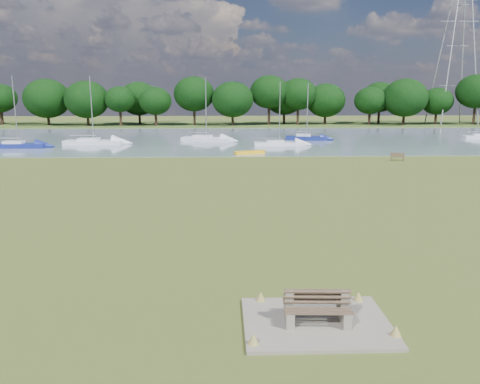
{
  "coord_description": "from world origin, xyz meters",
  "views": [
    {
      "loc": [
        -2.64,
        -26.37,
        6.57
      ],
      "look_at": [
        -1.79,
        -2.0,
        1.37
      ],
      "focal_mm": 35.0,
      "sensor_mm": 36.0,
      "label": 1
    }
  ],
  "objects_px": {
    "riverbank_bench": "(397,157)",
    "sailboat_3": "(93,141)",
    "sailboat_1": "(18,144)",
    "sailboat_4": "(206,138)",
    "bench_pair": "(317,307)",
    "sailboat_2": "(306,136)",
    "sailboat_0": "(279,142)",
    "pylon": "(460,19)",
    "kayak": "(250,152)"
  },
  "relations": [
    {
      "from": "sailboat_2",
      "to": "sailboat_4",
      "type": "height_order",
      "value": "sailboat_4"
    },
    {
      "from": "bench_pair",
      "to": "kayak",
      "type": "relative_size",
      "value": 0.58
    },
    {
      "from": "pylon",
      "to": "sailboat_3",
      "type": "height_order",
      "value": "pylon"
    },
    {
      "from": "bench_pair",
      "to": "sailboat_3",
      "type": "relative_size",
      "value": 0.23
    },
    {
      "from": "sailboat_4",
      "to": "sailboat_2",
      "type": "bearing_deg",
      "value": 25.65
    },
    {
      "from": "kayak",
      "to": "sailboat_2",
      "type": "relative_size",
      "value": 0.43
    },
    {
      "from": "riverbank_bench",
      "to": "sailboat_3",
      "type": "xyz_separation_m",
      "value": [
        -33.85,
        15.77,
        0.11
      ]
    },
    {
      "from": "riverbank_bench",
      "to": "pylon",
      "type": "height_order",
      "value": "pylon"
    },
    {
      "from": "sailboat_2",
      "to": "sailboat_0",
      "type": "bearing_deg",
      "value": -112.58
    },
    {
      "from": "bench_pair",
      "to": "pylon",
      "type": "xyz_separation_m",
      "value": [
        44.54,
        84.0,
        20.44
      ]
    },
    {
      "from": "sailboat_3",
      "to": "bench_pair",
      "type": "bearing_deg",
      "value": -66.07
    },
    {
      "from": "kayak",
      "to": "sailboat_3",
      "type": "xyz_separation_m",
      "value": [
        -19.64,
        10.41,
        0.3
      ]
    },
    {
      "from": "bench_pair",
      "to": "sailboat_4",
      "type": "xyz_separation_m",
      "value": [
        -5.08,
        51.74,
        0.02
      ]
    },
    {
      "from": "pylon",
      "to": "sailboat_4",
      "type": "bearing_deg",
      "value": -146.97
    },
    {
      "from": "riverbank_bench",
      "to": "pylon",
      "type": "distance_m",
      "value": 63.0
    },
    {
      "from": "pylon",
      "to": "riverbank_bench",
      "type": "bearing_deg",
      "value": -120.42
    },
    {
      "from": "sailboat_3",
      "to": "sailboat_4",
      "type": "height_order",
      "value": "sailboat_3"
    },
    {
      "from": "sailboat_2",
      "to": "sailboat_3",
      "type": "relative_size",
      "value": 0.91
    },
    {
      "from": "sailboat_1",
      "to": "sailboat_4",
      "type": "xyz_separation_m",
      "value": [
        22.33,
        7.12,
        -0.01
      ]
    },
    {
      "from": "riverbank_bench",
      "to": "sailboat_2",
      "type": "distance_m",
      "value": 20.92
    },
    {
      "from": "bench_pair",
      "to": "sailboat_4",
      "type": "height_order",
      "value": "sailboat_4"
    },
    {
      "from": "sailboat_3",
      "to": "sailboat_1",
      "type": "bearing_deg",
      "value": -152.48
    },
    {
      "from": "bench_pair",
      "to": "riverbank_bench",
      "type": "bearing_deg",
      "value": 69.12
    },
    {
      "from": "sailboat_1",
      "to": "sailboat_3",
      "type": "xyz_separation_m",
      "value": [
        7.94,
        3.79,
        -0.03
      ]
    },
    {
      "from": "sailboat_1",
      "to": "sailboat_2",
      "type": "relative_size",
      "value": 1.08
    },
    {
      "from": "riverbank_bench",
      "to": "sailboat_3",
      "type": "relative_size",
      "value": 0.16
    },
    {
      "from": "riverbank_bench",
      "to": "sailboat_4",
      "type": "distance_m",
      "value": 27.27
    },
    {
      "from": "sailboat_4",
      "to": "bench_pair",
      "type": "bearing_deg",
      "value": -63.18
    },
    {
      "from": "riverbank_bench",
      "to": "sailboat_1",
      "type": "bearing_deg",
      "value": 179.84
    },
    {
      "from": "pylon",
      "to": "sailboat_4",
      "type": "relative_size",
      "value": 3.91
    },
    {
      "from": "sailboat_1",
      "to": "sailboat_2",
      "type": "bearing_deg",
      "value": 11.16
    },
    {
      "from": "sailboat_4",
      "to": "sailboat_0",
      "type": "bearing_deg",
      "value": -10.45
    },
    {
      "from": "sailboat_0",
      "to": "riverbank_bench",
      "type": "bearing_deg",
      "value": -51.37
    },
    {
      "from": "sailboat_2",
      "to": "sailboat_4",
      "type": "xyz_separation_m",
      "value": [
        -13.99,
        -1.09,
        -0.02
      ]
    },
    {
      "from": "bench_pair",
      "to": "riverbank_bench",
      "type": "relative_size",
      "value": 1.43
    },
    {
      "from": "bench_pair",
      "to": "sailboat_2",
      "type": "distance_m",
      "value": 53.57
    },
    {
      "from": "sailboat_1",
      "to": "sailboat_0",
      "type": "bearing_deg",
      "value": 0.9
    },
    {
      "from": "bench_pair",
      "to": "sailboat_1",
      "type": "bearing_deg",
      "value": 124.47
    },
    {
      "from": "sailboat_1",
      "to": "sailboat_2",
      "type": "height_order",
      "value": "sailboat_1"
    },
    {
      "from": "kayak",
      "to": "sailboat_2",
      "type": "xyz_separation_m",
      "value": [
        8.73,
        14.83,
        0.34
      ]
    },
    {
      "from": "sailboat_1",
      "to": "sailboat_4",
      "type": "distance_m",
      "value": 23.44
    },
    {
      "from": "sailboat_0",
      "to": "sailboat_2",
      "type": "height_order",
      "value": "sailboat_0"
    },
    {
      "from": "sailboat_4",
      "to": "kayak",
      "type": "bearing_deg",
      "value": -47.87
    },
    {
      "from": "pylon",
      "to": "sailboat_1",
      "type": "bearing_deg",
      "value": -151.3
    },
    {
      "from": "sailboat_0",
      "to": "sailboat_3",
      "type": "xyz_separation_m",
      "value": [
        -23.71,
        2.41,
        0.07
      ]
    },
    {
      "from": "kayak",
      "to": "sailboat_4",
      "type": "distance_m",
      "value": 14.71
    },
    {
      "from": "bench_pair",
      "to": "sailboat_1",
      "type": "distance_m",
      "value": 52.37
    },
    {
      "from": "bench_pair",
      "to": "sailboat_4",
      "type": "distance_m",
      "value": 51.99
    },
    {
      "from": "kayak",
      "to": "sailboat_2",
      "type": "height_order",
      "value": "sailboat_2"
    },
    {
      "from": "bench_pair",
      "to": "sailboat_2",
      "type": "relative_size",
      "value": 0.25
    }
  ]
}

